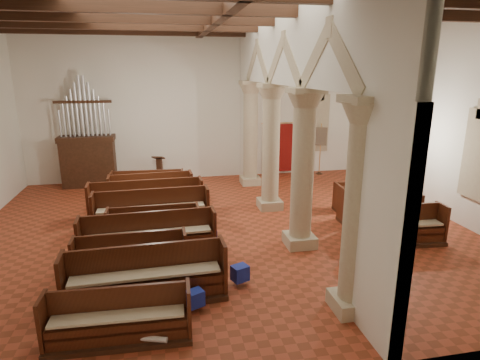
% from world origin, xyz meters
% --- Properties ---
extents(floor, '(14.00, 14.00, 0.00)m').
position_xyz_m(floor, '(0.00, 0.00, 0.00)').
color(floor, '#9A3A21').
rests_on(floor, ground).
extents(ceiling, '(14.00, 14.00, 0.00)m').
position_xyz_m(ceiling, '(0.00, 0.00, 6.00)').
color(ceiling, black).
rests_on(ceiling, wall_back).
extents(wall_back, '(14.00, 0.02, 6.00)m').
position_xyz_m(wall_back, '(0.00, 6.00, 3.00)').
color(wall_back, white).
rests_on(wall_back, floor).
extents(wall_front, '(14.00, 0.02, 6.00)m').
position_xyz_m(wall_front, '(0.00, -6.00, 3.00)').
color(wall_front, white).
rests_on(wall_front, floor).
extents(wall_right, '(0.02, 12.00, 6.00)m').
position_xyz_m(wall_right, '(7.00, 0.00, 3.00)').
color(wall_right, white).
rests_on(wall_right, floor).
extents(ceiling_beams, '(13.80, 11.80, 0.30)m').
position_xyz_m(ceiling_beams, '(0.00, 0.00, 5.82)').
color(ceiling_beams, '#3F2114').
rests_on(ceiling_beams, wall_back).
extents(arcade, '(0.90, 11.90, 6.00)m').
position_xyz_m(arcade, '(1.80, 0.00, 3.56)').
color(arcade, '#BCB08C').
rests_on(arcade, floor).
extents(window_right_b, '(0.03, 1.00, 2.20)m').
position_xyz_m(window_right_b, '(6.98, 2.50, 2.20)').
color(window_right_b, '#317056').
rests_on(window_right_b, wall_right).
extents(window_back, '(1.00, 0.03, 2.20)m').
position_xyz_m(window_back, '(5.00, 5.98, 2.20)').
color(window_back, '#317056').
rests_on(window_back, wall_back).
extents(pipe_organ, '(2.10, 0.85, 4.40)m').
position_xyz_m(pipe_organ, '(-4.50, 5.50, 1.37)').
color(pipe_organ, '#3F2114').
rests_on(pipe_organ, floor).
extents(lectern, '(0.54, 0.58, 1.13)m').
position_xyz_m(lectern, '(-1.78, 5.49, 0.47)').
color(lectern, '#3B2012').
rests_on(lectern, floor).
extents(dossal_curtain, '(1.80, 0.07, 2.17)m').
position_xyz_m(dossal_curtain, '(3.50, 5.92, 1.17)').
color(dossal_curtain, maroon).
rests_on(dossal_curtain, floor).
extents(processional_banner, '(0.48, 0.61, 2.24)m').
position_xyz_m(processional_banner, '(5.16, 5.49, 0.78)').
color(processional_banner, '#3F2114').
rests_on(processional_banner, floor).
extents(hymnal_box_a, '(0.39, 0.36, 0.31)m').
position_xyz_m(hymnal_box_a, '(-1.16, -3.93, 0.26)').
color(hymnal_box_a, navy).
rests_on(hymnal_box_a, floor).
extents(hymnal_box_b, '(0.41, 0.38, 0.34)m').
position_xyz_m(hymnal_box_b, '(-0.12, -3.15, 0.27)').
color(hymnal_box_b, navy).
rests_on(hymnal_box_b, floor).
extents(hymnal_box_c, '(0.35, 0.30, 0.30)m').
position_xyz_m(hymnal_box_c, '(-0.50, -0.99, 0.25)').
color(hymnal_box_c, navy).
rests_on(hymnal_box_c, floor).
extents(tube_heater_a, '(0.94, 0.39, 0.10)m').
position_xyz_m(tube_heater_a, '(-2.17, -4.80, 0.16)').
color(tube_heater_a, white).
rests_on(tube_heater_a, floor).
extents(tube_heater_b, '(1.03, 0.27, 0.10)m').
position_xyz_m(tube_heater_b, '(-2.20, -3.08, 0.16)').
color(tube_heater_b, silver).
rests_on(tube_heater_b, floor).
extents(nave_pew_0, '(2.45, 0.72, 0.96)m').
position_xyz_m(nave_pew_0, '(-2.49, -4.61, 0.32)').
color(nave_pew_0, '#3F2114').
rests_on(nave_pew_0, floor).
extents(nave_pew_1, '(3.18, 0.87, 1.14)m').
position_xyz_m(nave_pew_1, '(-2.06, -3.43, 0.38)').
color(nave_pew_1, '#3F2114').
rests_on(nave_pew_1, floor).
extents(nave_pew_2, '(2.49, 0.66, 0.95)m').
position_xyz_m(nave_pew_2, '(-2.44, -2.26, 0.32)').
color(nave_pew_2, '#3F2114').
rests_on(nave_pew_2, floor).
extents(nave_pew_3, '(3.34, 0.84, 1.08)m').
position_xyz_m(nave_pew_3, '(-2.07, -1.30, 0.35)').
color(nave_pew_3, '#3F2114').
rests_on(nave_pew_3, floor).
extents(nave_pew_4, '(2.44, 0.65, 0.95)m').
position_xyz_m(nave_pew_4, '(-1.96, -0.45, 0.32)').
color(nave_pew_4, '#3F2114').
rests_on(nave_pew_4, floor).
extents(nave_pew_5, '(3.35, 0.83, 1.11)m').
position_xyz_m(nave_pew_5, '(-2.02, 0.60, 0.36)').
color(nave_pew_5, '#3F2114').
rests_on(nave_pew_5, floor).
extents(nave_pew_6, '(3.52, 0.86, 1.15)m').
position_xyz_m(nave_pew_6, '(-2.19, 1.51, 0.38)').
color(nave_pew_6, '#3F2114').
rests_on(nave_pew_6, floor).
extents(nave_pew_7, '(2.80, 0.90, 1.11)m').
position_xyz_m(nave_pew_7, '(-2.06, 2.50, 0.37)').
color(nave_pew_7, '#3F2114').
rests_on(nave_pew_7, floor).
extents(nave_pew_8, '(2.58, 0.80, 1.00)m').
position_xyz_m(nave_pew_8, '(-2.21, 3.41, 0.33)').
color(nave_pew_8, '#3F2114').
rests_on(nave_pew_8, floor).
extents(aisle_pew_0, '(2.18, 0.82, 1.05)m').
position_xyz_m(aisle_pew_0, '(4.54, -1.92, 0.35)').
color(aisle_pew_0, '#3F2114').
rests_on(aisle_pew_0, floor).
extents(aisle_pew_1, '(1.87, 0.80, 1.08)m').
position_xyz_m(aisle_pew_1, '(4.61, -0.96, 0.37)').
color(aisle_pew_1, '#3F2114').
rests_on(aisle_pew_1, floor).
extents(aisle_pew_2, '(2.26, 0.80, 1.10)m').
position_xyz_m(aisle_pew_2, '(4.65, -0.27, 0.37)').
color(aisle_pew_2, '#3F2114').
rests_on(aisle_pew_2, floor).
extents(aisle_pew_3, '(1.84, 0.73, 0.95)m').
position_xyz_m(aisle_pew_3, '(4.71, 0.72, 0.32)').
color(aisle_pew_3, '#3F2114').
rests_on(aisle_pew_3, floor).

